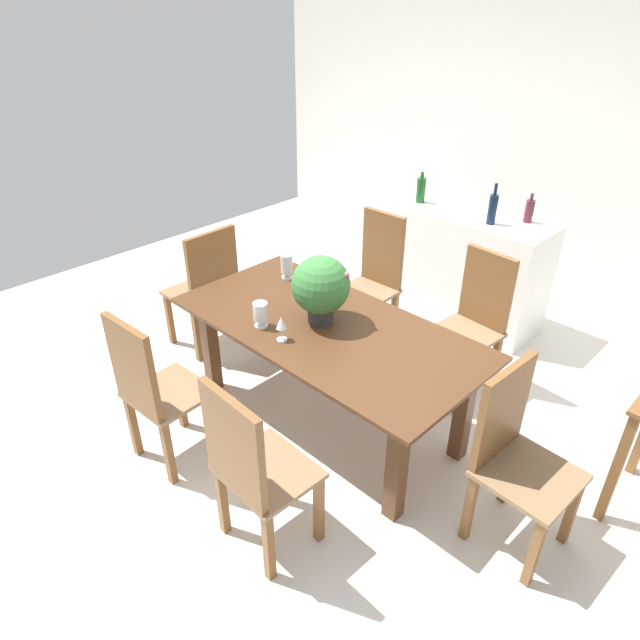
# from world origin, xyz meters

# --- Properties ---
(ground_plane) EXTENTS (7.04, 7.04, 0.00)m
(ground_plane) POSITION_xyz_m (0.00, 0.00, 0.00)
(ground_plane) COLOR silver
(back_wall) EXTENTS (6.40, 0.10, 2.60)m
(back_wall) POSITION_xyz_m (0.00, 2.60, 1.30)
(back_wall) COLOR silver
(back_wall) RESTS_ON ground
(dining_table) EXTENTS (1.97, 0.97, 0.74)m
(dining_table) POSITION_xyz_m (0.00, -0.23, 0.61)
(dining_table) COLOR #4C2D19
(dining_table) RESTS_ON ground
(chair_near_left) EXTENTS (0.46, 0.45, 1.03)m
(chair_near_left) POSITION_xyz_m (-0.44, -1.21, 0.57)
(chair_near_left) COLOR brown
(chair_near_left) RESTS_ON ground
(chair_near_right) EXTENTS (0.47, 0.42, 1.03)m
(chair_near_right) POSITION_xyz_m (0.44, -1.21, 0.57)
(chair_near_right) COLOR brown
(chair_near_right) RESTS_ON ground
(chair_foot_end) EXTENTS (0.46, 0.47, 1.01)m
(chair_foot_end) POSITION_xyz_m (1.28, -0.23, 0.56)
(chair_foot_end) COLOR brown
(chair_foot_end) RESTS_ON ground
(chair_far_right) EXTENTS (0.45, 0.51, 1.02)m
(chair_far_right) POSITION_xyz_m (0.45, 0.76, 0.56)
(chair_far_right) COLOR brown
(chair_far_right) RESTS_ON ground
(chair_far_left) EXTENTS (0.42, 0.47, 1.07)m
(chair_far_left) POSITION_xyz_m (-0.45, 0.76, 0.58)
(chair_far_left) COLOR brown
(chair_far_left) RESTS_ON ground
(chair_head_end) EXTENTS (0.45, 0.48, 1.02)m
(chair_head_end) POSITION_xyz_m (-1.28, -0.23, 0.57)
(chair_head_end) COLOR brown
(chair_head_end) RESTS_ON ground
(flower_centerpiece) EXTENTS (0.36, 0.36, 0.43)m
(flower_centerpiece) POSITION_xyz_m (-0.07, -0.22, 0.98)
(flower_centerpiece) COLOR #333338
(flower_centerpiece) RESTS_ON dining_table
(crystal_vase_left) EXTENTS (0.09, 0.09, 0.18)m
(crystal_vase_left) POSITION_xyz_m (-0.65, 0.04, 0.84)
(crystal_vase_left) COLOR silver
(crystal_vase_left) RESTS_ON dining_table
(crystal_vase_center_near) EXTENTS (0.09, 0.09, 0.16)m
(crystal_vase_center_near) POSITION_xyz_m (-0.28, -0.52, 0.84)
(crystal_vase_center_near) COLOR silver
(crystal_vase_center_near) RESTS_ON dining_table
(wine_glass) EXTENTS (0.06, 0.06, 0.16)m
(wine_glass) POSITION_xyz_m (-0.08, -0.54, 0.85)
(wine_glass) COLOR silver
(wine_glass) RESTS_ON dining_table
(kitchen_counter) EXTENTS (1.61, 0.55, 0.94)m
(kitchen_counter) POSITION_xyz_m (-0.27, 1.61, 0.47)
(kitchen_counter) COLOR white
(kitchen_counter) RESTS_ON ground
(wine_bottle_clear) EXTENTS (0.08, 0.08, 0.26)m
(wine_bottle_clear) POSITION_xyz_m (-0.61, 1.55, 1.05)
(wine_bottle_clear) COLOR #194C1E
(wine_bottle_clear) RESTS_ON kitchen_counter
(wine_bottle_dark) EXTENTS (0.07, 0.07, 0.23)m
(wine_bottle_dark) POSITION_xyz_m (0.27, 1.75, 1.04)
(wine_bottle_dark) COLOR #511E28
(wine_bottle_dark) RESTS_ON kitchen_counter
(wine_bottle_tall) EXTENTS (0.07, 0.07, 0.32)m
(wine_bottle_tall) POSITION_xyz_m (0.08, 1.51, 1.07)
(wine_bottle_tall) COLOR #0F1E38
(wine_bottle_tall) RESTS_ON kitchen_counter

